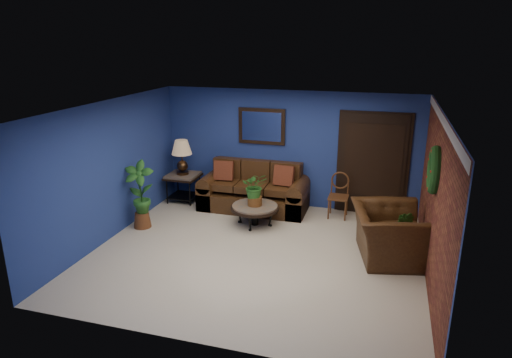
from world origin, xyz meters
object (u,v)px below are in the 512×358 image
(sofa, at_px, (255,193))
(side_chair, at_px, (339,192))
(table_lamp, at_px, (182,153))
(coffee_table, at_px, (255,208))
(armchair, at_px, (389,234))
(end_table, at_px, (183,180))

(sofa, xyz_separation_m, side_chair, (1.79, 0.03, 0.19))
(sofa, distance_m, table_lamp, 1.83)
(coffee_table, height_order, side_chair, side_chair)
(coffee_table, bearing_deg, table_lamp, 156.11)
(armchair, bearing_deg, coffee_table, 61.97)
(end_table, bearing_deg, armchair, -19.25)
(sofa, bearing_deg, armchair, -29.61)
(table_lamp, height_order, side_chair, table_lamp)
(coffee_table, xyz_separation_m, table_lamp, (-1.92, 0.85, 0.76))
(sofa, distance_m, armchair, 3.22)
(sofa, bearing_deg, side_chair, 1.05)
(coffee_table, distance_m, table_lamp, 2.23)
(end_table, bearing_deg, sofa, 1.23)
(coffee_table, relative_size, table_lamp, 1.27)
(end_table, xyz_separation_m, side_chair, (3.44, 0.07, 0.03))
(coffee_table, bearing_deg, sofa, 106.71)
(sofa, height_order, armchair, sofa)
(side_chair, xyz_separation_m, armchair, (1.01, -1.62, -0.09))
(end_table, distance_m, side_chair, 3.44)
(sofa, height_order, side_chair, sofa)
(coffee_table, bearing_deg, end_table, 156.11)
(end_table, bearing_deg, coffee_table, -23.89)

